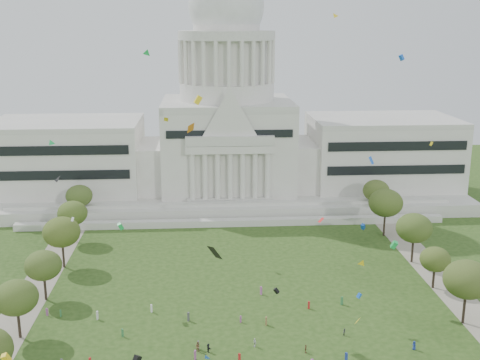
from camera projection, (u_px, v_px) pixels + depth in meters
name	position (u px, v px, depth m)	size (l,w,h in m)	color
capitol	(227.00, 135.00, 208.08)	(160.00, 64.50, 91.30)	#BBB9AF
path_left	(23.00, 308.00, 129.98)	(8.00, 160.00, 0.04)	gray
path_right	(456.00, 296.00, 135.99)	(8.00, 160.00, 0.04)	gray
row_tree_l_2	(16.00, 298.00, 115.76)	(8.42, 8.42, 11.97)	black
row_tree_r_2	(467.00, 280.00, 121.18)	(9.55, 9.55, 13.58)	black
row_tree_l_3	(43.00, 265.00, 131.94)	(8.12, 8.12, 11.55)	black
row_tree_r_3	(435.00, 259.00, 138.31)	(7.01, 7.01, 9.98)	black
row_tree_l_4	(62.00, 232.00, 149.51)	(9.29, 9.29, 13.21)	black
row_tree_r_4	(414.00, 228.00, 152.80)	(9.19, 9.19, 13.06)	black
row_tree_l_5	(72.00, 213.00, 167.63)	(8.33, 8.33, 11.85)	black
row_tree_r_5	(386.00, 203.00, 172.02)	(9.82, 9.82, 13.96)	black
row_tree_l_6	(79.00, 196.00, 185.07)	(8.19, 8.19, 11.64)	black
row_tree_r_6	(376.00, 191.00, 189.85)	(8.42, 8.42, 11.97)	black
person_0	(414.00, 345.00, 113.32)	(0.84, 0.55, 1.72)	navy
person_2	(345.00, 332.00, 118.50)	(0.73, 0.45, 1.49)	#4C4C51
person_4	(255.00, 343.00, 114.33)	(1.02, 0.56, 1.74)	silver
person_5	(208.00, 348.00, 112.42)	(1.63, 0.64, 1.76)	#26262B
person_8	(198.00, 346.00, 112.78)	(0.93, 0.58, 1.92)	olive
person_10	(306.00, 349.00, 112.19)	(0.97, 0.53, 1.66)	olive
distant_crowd	(185.00, 336.00, 116.74)	(63.73, 40.33, 1.92)	#994C8C
kite_swarm	(293.00, 228.00, 110.42)	(85.89, 99.00, 64.27)	yellow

